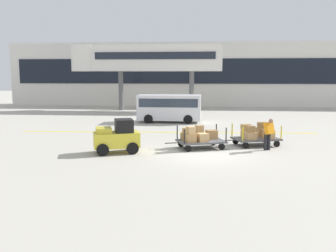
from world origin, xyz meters
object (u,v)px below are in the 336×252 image
baggage_cart_middle (256,135)px  baggage_handler (269,133)px  shuttle_van (169,106)px  baggage_tug (117,137)px  baggage_cart_lead (199,137)px

baggage_cart_middle → baggage_handler: (0.39, -1.16, 0.30)m
baggage_handler → shuttle_van: bearing=119.8°
baggage_tug → shuttle_van: (1.49, 11.12, 0.48)m
baggage_cart_lead → baggage_handler: size_ratio=1.97×
baggage_cart_middle → shuttle_van: shuttle_van is taller
baggage_tug → baggage_cart_middle: bearing=19.1°
baggage_cart_middle → baggage_handler: size_ratio=1.97×
baggage_tug → shuttle_van: 11.23m
baggage_cart_lead → shuttle_van: 10.05m
baggage_tug → baggage_cart_lead: bearing=19.6°
baggage_cart_lead → shuttle_van: shuttle_van is taller
baggage_handler → shuttle_van: shuttle_van is taller
baggage_handler → shuttle_van: size_ratio=0.32×
baggage_cart_lead → baggage_handler: baggage_handler is taller
baggage_tug → baggage_handler: size_ratio=1.50×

